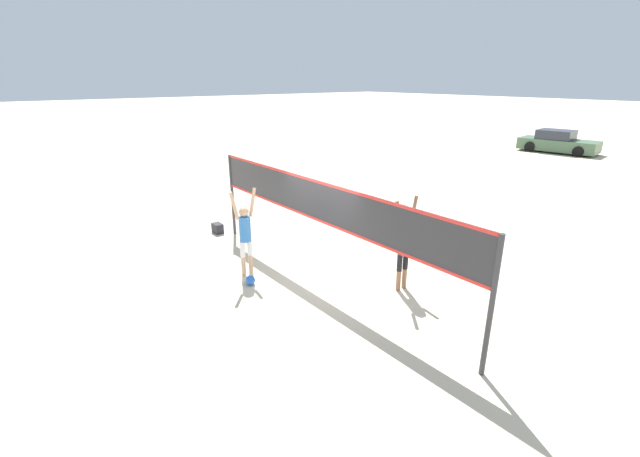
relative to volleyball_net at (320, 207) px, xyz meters
The scene contains 7 objects.
ground_plane 1.86m from the volleyball_net, ahead, with size 200.00×200.00×0.00m, color beige.
volleyball_net is the anchor object (origin of this frame).
player_spiker 2.00m from the volleyball_net, 142.69° to the right, with size 0.28×0.71×2.15m.
player_blocker 2.03m from the volleyball_net, 40.68° to the left, with size 0.28×0.71×2.18m.
volleyball 2.40m from the volleyball_net, 123.24° to the right, with size 0.23×0.23×0.23m.
gear_bag 5.00m from the volleyball_net, behind, with size 0.37×0.25×0.30m.
parked_car_mid 24.16m from the volleyball_net, 102.07° to the left, with size 4.79×2.47×1.42m.
Camera 1 is at (7.20, -5.72, 4.62)m, focal length 24.00 mm.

